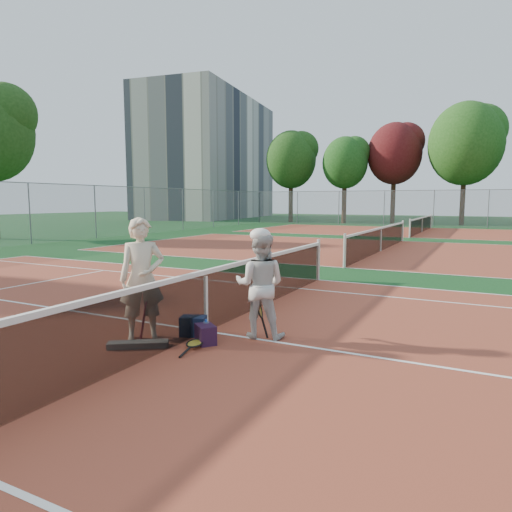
{
  "coord_description": "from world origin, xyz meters",
  "views": [
    {
      "loc": [
        4.0,
        -6.08,
        2.12
      ],
      "look_at": [
        0.0,
        1.79,
        1.05
      ],
      "focal_mm": 32.0,
      "sensor_mm": 36.0,
      "label": 1
    }
  ],
  "objects_px": {
    "player_b": "(260,285)",
    "sports_bag_navy": "(193,326)",
    "net_main": "(206,301)",
    "racket_black_held": "(259,319)",
    "sports_bag_purple": "(206,334)",
    "water_bottle": "(206,332)",
    "racket_red": "(146,320)",
    "player_a": "(142,279)",
    "racket_spare": "(195,345)",
    "apartment_block": "(210,159)"
  },
  "relations": [
    {
      "from": "racket_red",
      "to": "racket_black_held",
      "type": "xyz_separation_m",
      "value": [
        1.53,
        0.86,
        -0.0
      ]
    },
    {
      "from": "net_main",
      "to": "water_bottle",
      "type": "relative_size",
      "value": 36.6
    },
    {
      "from": "racket_red",
      "to": "racket_black_held",
      "type": "distance_m",
      "value": 1.75
    },
    {
      "from": "net_main",
      "to": "racket_red",
      "type": "relative_size",
      "value": 18.43
    },
    {
      "from": "sports_bag_navy",
      "to": "water_bottle",
      "type": "bearing_deg",
      "value": -23.28
    },
    {
      "from": "sports_bag_purple",
      "to": "player_b",
      "type": "bearing_deg",
      "value": 50.19
    },
    {
      "from": "player_b",
      "to": "apartment_block",
      "type": "bearing_deg",
      "value": -70.88
    },
    {
      "from": "racket_spare",
      "to": "sports_bag_navy",
      "type": "height_order",
      "value": "sports_bag_navy"
    },
    {
      "from": "racket_red",
      "to": "racket_spare",
      "type": "relative_size",
      "value": 0.99
    },
    {
      "from": "racket_red",
      "to": "racket_black_held",
      "type": "bearing_deg",
      "value": -5.93
    },
    {
      "from": "player_a",
      "to": "racket_black_held",
      "type": "bearing_deg",
      "value": -16.21
    },
    {
      "from": "racket_red",
      "to": "water_bottle",
      "type": "relative_size",
      "value": 1.99
    },
    {
      "from": "net_main",
      "to": "racket_spare",
      "type": "distance_m",
      "value": 0.96
    },
    {
      "from": "racket_black_held",
      "to": "sports_bag_purple",
      "type": "bearing_deg",
      "value": 31.28
    },
    {
      "from": "racket_red",
      "to": "apartment_block",
      "type": "bearing_deg",
      "value": 86.16
    },
    {
      "from": "apartment_block",
      "to": "player_a",
      "type": "xyz_separation_m",
      "value": [
        27.32,
        -44.72,
        -6.57
      ]
    },
    {
      "from": "net_main",
      "to": "racket_red",
      "type": "xyz_separation_m",
      "value": [
        -0.6,
        -0.76,
        -0.21
      ]
    },
    {
      "from": "net_main",
      "to": "player_b",
      "type": "distance_m",
      "value": 0.97
    },
    {
      "from": "net_main",
      "to": "apartment_block",
      "type": "bearing_deg",
      "value": 122.47
    },
    {
      "from": "sports_bag_navy",
      "to": "water_bottle",
      "type": "distance_m",
      "value": 0.37
    },
    {
      "from": "racket_spare",
      "to": "player_b",
      "type": "bearing_deg",
      "value": -41.24
    },
    {
      "from": "net_main",
      "to": "apartment_block",
      "type": "xyz_separation_m",
      "value": [
        -28.0,
        44.0,
        6.99
      ]
    },
    {
      "from": "racket_spare",
      "to": "sports_bag_navy",
      "type": "bearing_deg",
      "value": 28.07
    },
    {
      "from": "racket_black_held",
      "to": "sports_bag_purple",
      "type": "height_order",
      "value": "racket_black_held"
    },
    {
      "from": "net_main",
      "to": "sports_bag_purple",
      "type": "bearing_deg",
      "value": -57.65
    },
    {
      "from": "apartment_block",
      "to": "water_bottle",
      "type": "bearing_deg",
      "value": -57.52
    },
    {
      "from": "racket_spare",
      "to": "racket_black_held",
      "type": "bearing_deg",
      "value": -43.44
    },
    {
      "from": "racket_black_held",
      "to": "racket_spare",
      "type": "relative_size",
      "value": 0.98
    },
    {
      "from": "net_main",
      "to": "sports_bag_purple",
      "type": "xyz_separation_m",
      "value": [
        0.34,
        -0.54,
        -0.37
      ]
    },
    {
      "from": "sports_bag_purple",
      "to": "net_main",
      "type": "bearing_deg",
      "value": 122.35
    },
    {
      "from": "sports_bag_navy",
      "to": "racket_black_held",
      "type": "bearing_deg",
      "value": 21.04
    },
    {
      "from": "net_main",
      "to": "sports_bag_navy",
      "type": "relative_size",
      "value": 27.83
    },
    {
      "from": "player_a",
      "to": "racket_spare",
      "type": "bearing_deg",
      "value": -46.49
    },
    {
      "from": "sports_bag_purple",
      "to": "water_bottle",
      "type": "distance_m",
      "value": 0.12
    },
    {
      "from": "apartment_block",
      "to": "racket_spare",
      "type": "bearing_deg",
      "value": -57.7
    },
    {
      "from": "player_a",
      "to": "player_b",
      "type": "distance_m",
      "value": 1.82
    },
    {
      "from": "net_main",
      "to": "player_b",
      "type": "height_order",
      "value": "player_b"
    },
    {
      "from": "racket_black_held",
      "to": "water_bottle",
      "type": "relative_size",
      "value": 1.95
    },
    {
      "from": "apartment_block",
      "to": "racket_black_held",
      "type": "distance_m",
      "value": 53.07
    },
    {
      "from": "player_b",
      "to": "sports_bag_navy",
      "type": "xyz_separation_m",
      "value": [
        -0.97,
        -0.43,
        -0.67
      ]
    },
    {
      "from": "player_b",
      "to": "water_bottle",
      "type": "xyz_separation_m",
      "value": [
        -0.63,
        -0.58,
        -0.67
      ]
    },
    {
      "from": "player_a",
      "to": "water_bottle",
      "type": "bearing_deg",
      "value": -26.19
    },
    {
      "from": "player_a",
      "to": "sports_bag_navy",
      "type": "relative_size",
      "value": 4.74
    },
    {
      "from": "water_bottle",
      "to": "racket_black_held",
      "type": "bearing_deg",
      "value": 39.2
    },
    {
      "from": "player_a",
      "to": "sports_bag_purple",
      "type": "xyz_separation_m",
      "value": [
        1.02,
        0.19,
        -0.79
      ]
    },
    {
      "from": "sports_bag_navy",
      "to": "net_main",
      "type": "bearing_deg",
      "value": 78.51
    },
    {
      "from": "net_main",
      "to": "water_bottle",
      "type": "height_order",
      "value": "net_main"
    },
    {
      "from": "apartment_block",
      "to": "player_a",
      "type": "distance_m",
      "value": 52.82
    },
    {
      "from": "racket_black_held",
      "to": "racket_spare",
      "type": "height_order",
      "value": "racket_black_held"
    },
    {
      "from": "net_main",
      "to": "sports_bag_purple",
      "type": "height_order",
      "value": "net_main"
    }
  ]
}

